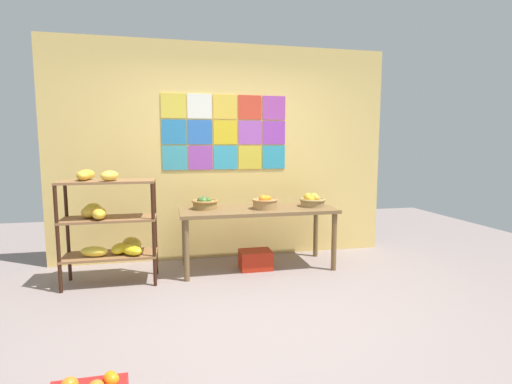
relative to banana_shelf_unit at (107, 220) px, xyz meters
The scene contains 8 objects.
ground 1.86m from the banana_shelf_unit, 40.12° to the right, with size 9.63×9.63×0.00m, color gray.
back_wall_with_art 1.66m from the banana_shelf_unit, 28.67° to the left, with size 4.27×0.07×2.69m.
banana_shelf_unit is the anchor object (origin of this frame).
display_table 1.64m from the banana_shelf_unit, ahead, with size 1.80×0.70×0.71m.
fruit_basket_centre 1.71m from the banana_shelf_unit, ahead, with size 0.30×0.30×0.17m.
fruit_basket_back_right 2.31m from the banana_shelf_unit, ahead, with size 0.31×0.31×0.16m.
fruit_basket_back_left 1.06m from the banana_shelf_unit, 14.03° to the left, with size 0.30×0.30×0.14m.
produce_crate_under_table 1.70m from the banana_shelf_unit, ahead, with size 0.37×0.28×0.22m, color red.
Camera 1 is at (-0.65, -3.00, 1.44)m, focal length 26.79 mm.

